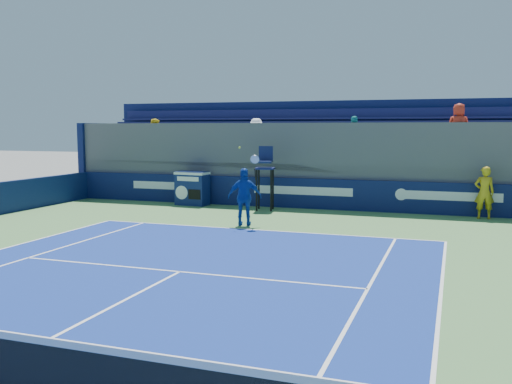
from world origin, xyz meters
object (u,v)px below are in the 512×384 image
(match_clock, at_px, (192,187))
(umpire_chair, at_px, (265,171))
(ball_person, at_px, (484,193))
(tennis_player, at_px, (245,197))

(match_clock, relative_size, umpire_chair, 0.56)
(match_clock, xyz_separation_m, umpire_chair, (3.29, -0.39, 0.79))
(ball_person, xyz_separation_m, match_clock, (-11.20, -0.10, -0.19))
(umpire_chair, bearing_deg, ball_person, 3.54)
(match_clock, distance_m, tennis_player, 5.50)
(match_clock, bearing_deg, tennis_player, -46.38)
(umpire_chair, distance_m, tennis_player, 3.67)
(match_clock, distance_m, umpire_chair, 3.41)
(match_clock, bearing_deg, ball_person, 0.52)
(ball_person, relative_size, match_clock, 1.32)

